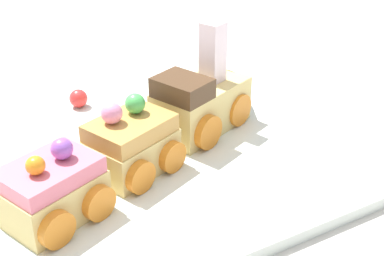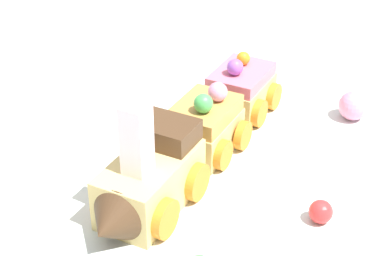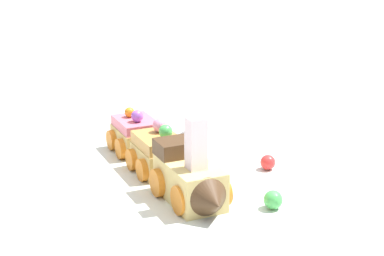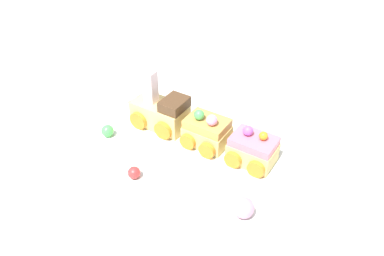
# 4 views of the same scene
# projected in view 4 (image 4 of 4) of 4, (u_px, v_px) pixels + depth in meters

# --- Properties ---
(ground_plane) EXTENTS (10.00, 10.00, 0.00)m
(ground_plane) POSITION_uv_depth(u_px,v_px,m) (189.00, 147.00, 0.69)
(ground_plane) COLOR beige
(display_board) EXTENTS (0.75, 0.34, 0.01)m
(display_board) POSITION_uv_depth(u_px,v_px,m) (189.00, 144.00, 0.68)
(display_board) COLOR silver
(display_board) RESTS_ON ground_plane
(cake_train_locomotive) EXTENTS (0.14, 0.10, 0.11)m
(cake_train_locomotive) POSITION_uv_depth(u_px,v_px,m) (156.00, 111.00, 0.71)
(cake_train_locomotive) COLOR #E5C675
(cake_train_locomotive) RESTS_ON display_board
(cake_car_caramel) EXTENTS (0.09, 0.09, 0.07)m
(cake_car_caramel) POSITION_uv_depth(u_px,v_px,m) (207.00, 132.00, 0.66)
(cake_car_caramel) COLOR #E5C675
(cake_car_caramel) RESTS_ON display_board
(cake_car_strawberry) EXTENTS (0.09, 0.09, 0.07)m
(cake_car_strawberry) POSITION_uv_depth(u_px,v_px,m) (253.00, 150.00, 0.62)
(cake_car_strawberry) COLOR #E5C675
(cake_car_strawberry) RESTS_ON display_board
(gumball_green) EXTENTS (0.02, 0.02, 0.02)m
(gumball_green) POSITION_uv_depth(u_px,v_px,m) (108.00, 131.00, 0.69)
(gumball_green) COLOR #4CBC56
(gumball_green) RESTS_ON display_board
(gumball_red) EXTENTS (0.02, 0.02, 0.02)m
(gumball_red) POSITION_uv_depth(u_px,v_px,m) (134.00, 173.00, 0.60)
(gumball_red) COLOR red
(gumball_red) RESTS_ON display_board
(gumball_pink) EXTENTS (0.03, 0.03, 0.03)m
(gumball_pink) POSITION_uv_depth(u_px,v_px,m) (243.00, 208.00, 0.54)
(gumball_pink) COLOR pink
(gumball_pink) RESTS_ON display_board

